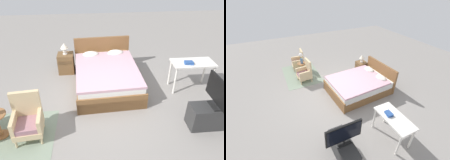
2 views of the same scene
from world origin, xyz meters
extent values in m
plane|color=gray|center=(0.00, 0.00, 0.00)|extent=(16.00, 16.00, 0.00)
cube|color=gray|center=(-2.08, -0.75, 0.00)|extent=(2.10, 1.50, 0.01)
cube|color=brown|center=(0.13, 0.93, 0.14)|extent=(1.68, 2.27, 0.28)
cube|color=white|center=(0.13, 0.93, 0.40)|extent=(1.62, 2.18, 0.24)
cube|color=#CC9EAD|center=(0.14, 0.84, 0.55)|extent=(1.65, 2.01, 0.06)
cube|color=brown|center=(0.07, 1.98, 0.48)|extent=(1.60, 0.17, 0.96)
cube|color=brown|center=(0.19, -0.14, 0.20)|extent=(1.59, 0.15, 0.40)
ellipsoid|color=white|center=(-0.26, 1.67, 0.59)|extent=(0.46, 0.30, 0.14)
ellipsoid|color=white|center=(0.44, 1.71, 0.59)|extent=(0.46, 0.30, 0.14)
cylinder|color=#CCB284|center=(-2.91, -0.97, 0.09)|extent=(0.04, 0.04, 0.16)
cylinder|color=#CCB284|center=(-2.45, -0.99, 0.09)|extent=(0.04, 0.04, 0.16)
cylinder|color=#CCB284|center=(-2.88, -0.51, 0.09)|extent=(0.04, 0.04, 0.16)
cylinder|color=#CCB284|center=(-2.42, -0.53, 0.09)|extent=(0.04, 0.04, 0.16)
cube|color=#CCB284|center=(-2.66, -0.75, 0.23)|extent=(0.57, 0.57, 0.12)
cube|color=gray|center=(-2.66, -0.75, 0.34)|extent=(0.52, 0.52, 0.10)
cube|color=#CCB284|center=(-2.65, -0.52, 0.61)|extent=(0.54, 0.11, 0.64)
cube|color=#CCB284|center=(-2.90, -0.74, 0.42)|extent=(0.10, 0.52, 0.26)
cube|color=#CCB284|center=(-2.43, -0.76, 0.42)|extent=(0.10, 0.52, 0.26)
cylinder|color=#CCB284|center=(-1.69, -1.00, 0.09)|extent=(0.04, 0.04, 0.16)
cylinder|color=#CCB284|center=(-1.24, -0.96, 0.09)|extent=(0.04, 0.04, 0.16)
cylinder|color=#CCB284|center=(-1.74, -0.55, 0.09)|extent=(0.04, 0.04, 0.16)
cylinder|color=#CCB284|center=(-1.28, -0.50, 0.09)|extent=(0.04, 0.04, 0.16)
cube|color=#CCB284|center=(-1.49, -0.75, 0.23)|extent=(0.59, 0.59, 0.12)
cube|color=gray|center=(-1.49, -0.75, 0.34)|extent=(0.55, 0.55, 0.10)
cube|color=#CCB284|center=(-1.51, -0.52, 0.61)|extent=(0.55, 0.13, 0.64)
cube|color=#CCB284|center=(-1.72, -0.77, 0.42)|extent=(0.12, 0.52, 0.26)
cube|color=#CCB284|center=(-1.25, -0.73, 0.42)|extent=(0.12, 0.52, 0.26)
cylinder|color=#936038|center=(-2.08, -0.66, 0.01)|extent=(0.28, 0.28, 0.03)
cylinder|color=#936038|center=(-2.08, -0.66, 0.27)|extent=(0.06, 0.06, 0.50)
cylinder|color=#936038|center=(-2.08, -0.66, 0.54)|extent=(0.40, 0.40, 0.02)
cylinder|color=#4C709E|center=(-2.08, -0.66, 0.66)|extent=(0.11, 0.11, 0.22)
cylinder|color=#477538|center=(-2.08, -0.66, 0.82)|extent=(0.02, 0.02, 0.10)
sphere|color=silver|center=(-2.08, -0.66, 0.94)|extent=(0.17, 0.17, 0.17)
cube|color=brown|center=(-0.98, 1.76, 0.29)|extent=(0.44, 0.40, 0.58)
cube|color=brown|center=(-0.98, 1.56, 0.41)|extent=(0.37, 0.01, 0.09)
cylinder|color=silver|center=(-0.98, 1.76, 0.59)|extent=(0.13, 0.13, 0.02)
ellipsoid|color=silver|center=(-0.98, 1.76, 0.68)|extent=(0.11, 0.11, 0.16)
cone|color=silver|center=(-0.98, 1.76, 0.84)|extent=(0.22, 0.22, 0.15)
cube|color=#2D2D2D|center=(2.18, -0.75, 0.25)|extent=(0.96, 0.40, 0.50)
cube|color=black|center=(2.18, -0.75, 0.52)|extent=(0.20, 0.32, 0.03)
cylinder|color=black|center=(2.18, -0.75, 0.56)|extent=(0.04, 0.04, 0.05)
cube|color=black|center=(2.18, -0.75, 0.84)|extent=(0.04, 0.87, 0.51)
cube|color=black|center=(2.21, -0.75, 0.84)|extent=(0.01, 0.81, 0.46)
cylinder|color=silver|center=(1.79, 0.43, 0.36)|extent=(0.05, 0.05, 0.72)
cylinder|color=silver|center=(2.73, 0.43, 0.36)|extent=(0.05, 0.05, 0.72)
cylinder|color=silver|center=(1.79, 0.85, 0.36)|extent=(0.05, 0.05, 0.72)
cylinder|color=silver|center=(2.73, 0.85, 0.36)|extent=(0.05, 0.05, 0.72)
cube|color=silver|center=(2.26, 0.64, 0.74)|extent=(1.04, 0.52, 0.04)
cube|color=#284C8E|center=(2.11, 0.57, 0.77)|extent=(0.24, 0.19, 0.03)
cube|color=#284C8E|center=(2.11, 0.57, 0.80)|extent=(0.21, 0.16, 0.03)
camera|label=1|loc=(-0.17, -3.93, 3.26)|focal=35.00mm
camera|label=2|loc=(4.00, -1.76, 3.60)|focal=24.00mm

